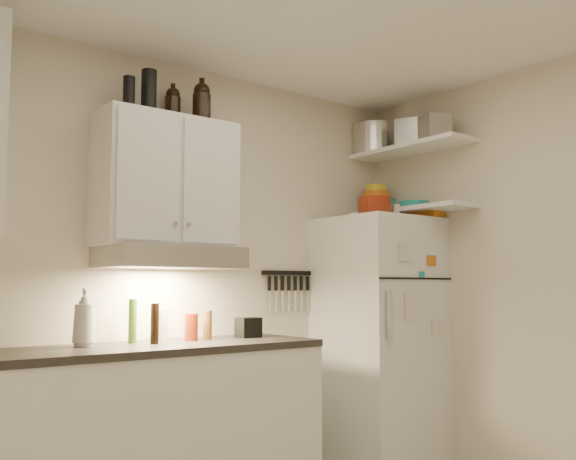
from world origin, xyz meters
TOP-DOWN VIEW (x-y plane):
  - back_wall at (0.00, 1.51)m, footprint 3.20×0.02m
  - right_wall at (1.61, 0.00)m, footprint 0.02×3.00m
  - base_cabinet at (-0.55, 1.20)m, footprint 2.10×0.60m
  - countertop at (-0.55, 1.20)m, footprint 2.10×0.62m
  - upper_cabinet at (-0.30, 1.33)m, footprint 0.80×0.33m
  - range_hood at (-0.30, 1.27)m, footprint 0.76×0.46m
  - fridge at (1.25, 1.16)m, footprint 0.70×0.68m
  - shelf_hi at (1.45, 1.02)m, footprint 0.30×0.95m
  - shelf_lo at (1.45, 1.02)m, footprint 0.30×0.95m
  - knife_strip at (0.70, 1.49)m, footprint 0.42×0.02m
  - dutch_oven at (1.15, 1.09)m, footprint 0.26×0.26m
  - book_stack at (1.52, 0.95)m, footprint 0.23×0.27m
  - spice_jar at (1.30, 1.03)m, footprint 0.06×0.06m
  - stock_pot at (1.44, 1.38)m, footprint 0.36×0.36m
  - tin_a at (1.44, 1.02)m, footprint 0.24×0.23m
  - tin_b at (1.42, 0.78)m, footprint 0.22×0.22m
  - bowl_teal at (1.44, 1.33)m, footprint 0.24×0.24m
  - bowl_orange at (1.44, 1.36)m, footprint 0.20×0.20m
  - bowl_yellow at (1.44, 1.36)m, footprint 0.15×0.15m
  - plates at (1.48, 1.03)m, footprint 0.22×0.22m
  - growler_a at (-0.23, 1.41)m, footprint 0.11×0.11m
  - growler_b at (-0.08, 1.32)m, footprint 0.14×0.14m
  - thermos_a at (-0.43, 1.31)m, footprint 0.11×0.11m
  - thermos_b at (-0.55, 1.30)m, footprint 0.07×0.07m
  - soap_bottle at (-0.77, 1.30)m, footprint 0.17×0.17m
  - pepper_mill at (-0.04, 1.30)m, footprint 0.07×0.07m
  - oil_bottle at (-0.49, 1.34)m, footprint 0.06×0.06m
  - vinegar_bottle at (-0.42, 1.21)m, footprint 0.06×0.06m
  - clear_bottle at (-0.30, 1.35)m, footprint 0.08×0.08m
  - red_jar at (-0.16, 1.28)m, footprint 0.09×0.09m
  - caddy at (0.23, 1.27)m, footprint 0.14×0.11m

SIDE VIEW (x-z plane):
  - base_cabinet at x=-0.55m, z-range 0.00..0.88m
  - fridge at x=1.25m, z-range 0.00..1.70m
  - countertop at x=-0.55m, z-range 0.88..0.92m
  - caddy at x=0.23m, z-range 0.92..1.04m
  - red_jar at x=-0.16m, z-range 0.92..1.07m
  - pepper_mill at x=-0.04m, z-range 0.92..1.09m
  - clear_bottle at x=-0.30m, z-range 0.92..1.09m
  - vinegar_bottle at x=-0.42m, z-range 0.92..1.14m
  - oil_bottle at x=-0.49m, z-range 0.92..1.16m
  - soap_bottle at x=-0.77m, z-range 0.92..1.25m
  - back_wall at x=0.00m, z-range 0.00..2.60m
  - right_wall at x=1.61m, z-range 0.00..2.60m
  - knife_strip at x=0.70m, z-range 1.31..1.33m
  - range_hood at x=-0.30m, z-range 1.33..1.45m
  - book_stack at x=1.52m, z-range 1.70..1.78m
  - spice_jar at x=1.30m, z-range 1.70..1.79m
  - shelf_lo at x=1.45m, z-range 1.75..1.77m
  - dutch_oven at x=1.15m, z-range 1.70..1.83m
  - plates at x=1.48m, z-range 1.77..1.83m
  - bowl_teal at x=1.44m, z-range 1.77..1.87m
  - upper_cabinet at x=-0.30m, z-range 1.45..2.20m
  - bowl_orange at x=1.44m, z-range 1.87..1.93m
  - bowl_yellow at x=1.44m, z-range 1.93..1.98m
  - shelf_hi at x=1.45m, z-range 2.19..2.22m
  - thermos_b at x=-0.55m, z-range 2.20..2.39m
  - tin_b at x=1.42m, z-range 2.21..2.38m
  - tin_a at x=1.44m, z-range 2.21..2.40m
  - growler_a at x=-0.23m, z-range 2.20..2.42m
  - thermos_a at x=-0.43m, z-range 2.20..2.45m
  - stock_pot at x=1.44m, z-range 2.21..2.44m
  - growler_b at x=-0.08m, z-range 2.20..2.46m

